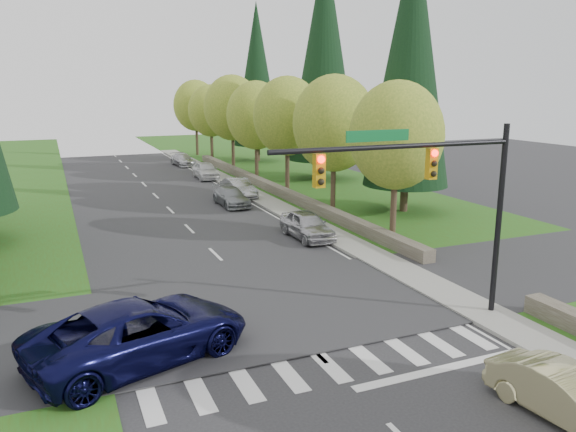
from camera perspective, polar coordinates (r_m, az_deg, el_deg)
ground at (r=14.68m, az=10.37°, el=-20.23°), size 120.00×120.00×0.00m
grass_east at (r=37.03m, az=10.36°, el=0.34°), size 14.00×110.00×0.06m
cross_street at (r=21.02m, az=-1.76°, el=-9.38°), size 120.00×8.00×0.10m
sidewalk_east at (r=35.90m, az=0.42°, el=0.21°), size 1.80×80.00×0.13m
curb_east at (r=35.58m, az=-0.84°, el=0.09°), size 0.20×80.00×0.13m
stone_wall_north at (r=43.74m, az=-1.69°, el=2.90°), size 0.70×40.00×0.70m
traffic_signal at (r=18.77m, az=14.68°, el=3.33°), size 8.70×0.37×6.80m
decid_tree_0 at (r=29.17m, az=10.97°, el=8.03°), size 4.80×4.80×8.37m
decid_tree_1 at (r=35.22m, az=4.72°, el=9.35°), size 5.20×5.20×8.80m
decid_tree_2 at (r=41.45m, az=-0.07°, el=10.11°), size 5.00×5.00×8.82m
decid_tree_3 at (r=48.02m, az=-3.26°, el=10.17°), size 5.00×5.00×8.55m
decid_tree_4 at (r=54.66m, az=-5.69°, el=10.88°), size 5.40×5.40×9.18m
decid_tree_5 at (r=61.34m, az=-7.85°, el=10.55°), size 4.80×4.80×8.30m
decid_tree_6 at (r=68.13m, az=-9.36°, el=11.01°), size 5.20×5.20×8.86m
conifer_e_a at (r=36.78m, az=12.35°, el=15.48°), size 5.44×5.44×17.80m
conifer_e_b at (r=49.40m, az=3.68°, el=16.19°), size 6.12×6.12×19.80m
conifer_e_c at (r=61.83m, az=-3.19°, el=14.15°), size 5.10×5.10×16.80m
sedan_champagne at (r=15.93m, az=26.36°, el=-15.93°), size 1.88×4.08×1.30m
suv_navy at (r=17.52m, az=-14.78°, el=-11.29°), size 7.26×5.02×1.84m
parked_car_a at (r=30.25m, az=1.95°, el=-0.91°), size 1.79×4.36×1.48m
parked_car_b at (r=38.87m, az=-5.79°, el=1.97°), size 1.80×4.30×1.24m
parked_car_c at (r=41.76m, az=-5.04°, el=2.86°), size 1.74×4.31×1.39m
parked_car_d at (r=50.67m, az=-8.34°, el=4.61°), size 1.93×4.46×1.50m
parked_car_e at (r=59.60m, az=-10.62°, el=5.64°), size 2.16×4.42×1.24m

